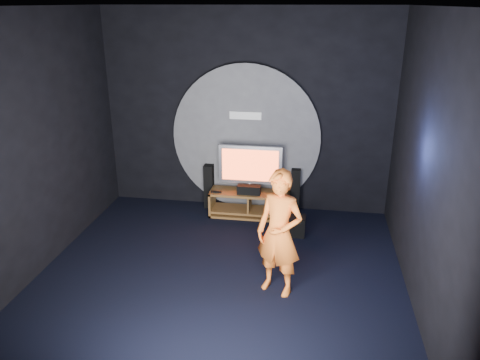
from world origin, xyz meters
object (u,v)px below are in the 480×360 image
object	(u,v)px
tower_speaker_left	(209,186)
subwoofer	(296,226)
tower_speaker_right	(295,191)
player	(279,233)
tv	(250,167)
media_console	(250,205)

from	to	relation	value
tower_speaker_left	subwoofer	world-z (taller)	tower_speaker_left
tower_speaker_right	player	distance (m)	2.55
tv	tower_speaker_right	distance (m)	0.95
subwoofer	tower_speaker_right	bearing A→B (deg)	94.46
tv	subwoofer	distance (m)	1.31
subwoofer	player	bearing A→B (deg)	-95.85
tower_speaker_right	player	xyz separation A→B (m)	(-0.10, -2.51, 0.43)
tv	media_console	bearing A→B (deg)	-83.93
tower_speaker_right	player	world-z (taller)	player
media_console	player	bearing A→B (deg)	-72.96
media_console	tower_speaker_left	world-z (taller)	tower_speaker_left
media_console	tv	distance (m)	0.70
tv	player	world-z (taller)	player
tower_speaker_left	player	world-z (taller)	player
tv	player	distance (m)	2.38
tower_speaker_right	player	size ratio (longest dim) A/B	0.49
tower_speaker_left	player	bearing A→B (deg)	-59.30
player	media_console	bearing A→B (deg)	128.87
player	subwoofer	bearing A→B (deg)	105.98
tv	player	bearing A→B (deg)	-73.27
tv	subwoofer	bearing A→B (deg)	-37.99
tower_speaker_left	subwoofer	size ratio (longest dim) A/B	2.60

